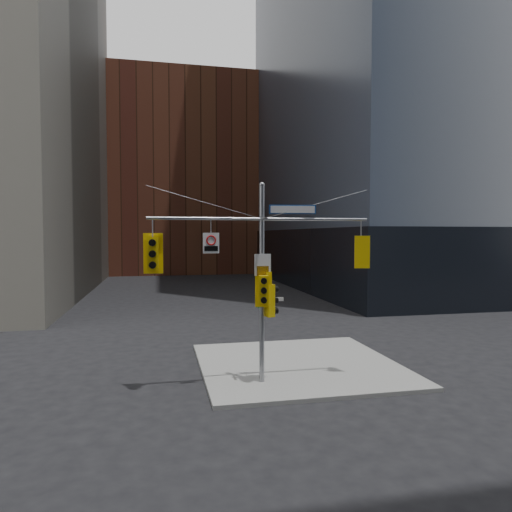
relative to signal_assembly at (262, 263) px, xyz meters
name	(u,v)px	position (x,y,z in m)	size (l,w,h in m)	color
ground	(276,406)	(0.00, -1.99, -4.42)	(160.00, 160.00, 0.00)	black
sidewalk_corner	(298,365)	(2.00, 2.01, -4.34)	(8.00, 8.00, 0.15)	gray
podium_ne	(445,256)	(28.00, 30.01, -1.42)	(36.40, 36.40, 6.00)	black
brick_midrise	(182,180)	(0.00, 56.01, 9.58)	(26.00, 20.00, 28.00)	brown
signal_assembly	(262,263)	(0.00, 0.00, 0.00)	(8.00, 0.80, 7.30)	gray
traffic_light_west_arm	(153,254)	(-3.79, 0.01, 0.38)	(0.66, 0.54, 1.39)	yellow
traffic_light_east_arm	(361,252)	(3.79, 0.00, 0.38)	(0.58, 0.50, 1.21)	yellow
traffic_light_pole_side	(271,300)	(0.33, 0.02, -1.34)	(0.50, 0.43, 1.16)	yellow
traffic_light_pole_front	(264,290)	(0.00, -0.27, -0.92)	(0.59, 0.53, 1.25)	yellow
street_sign_blade	(293,209)	(1.13, 0.00, 1.93)	(1.71, 0.23, 0.33)	navy
regulatory_sign_arm	(211,242)	(-1.81, -0.02, 0.76)	(0.57, 0.10, 0.71)	silver
regulatory_sign_pole	(263,265)	(0.00, -0.11, -0.06)	(0.59, 0.05, 0.77)	silver
street_blade_ew	(274,299)	(0.45, 0.01, -1.30)	(0.70, 0.05, 0.14)	silver
street_blade_ns	(259,307)	(0.00, 0.46, -1.62)	(0.05, 0.68, 0.14)	#145926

